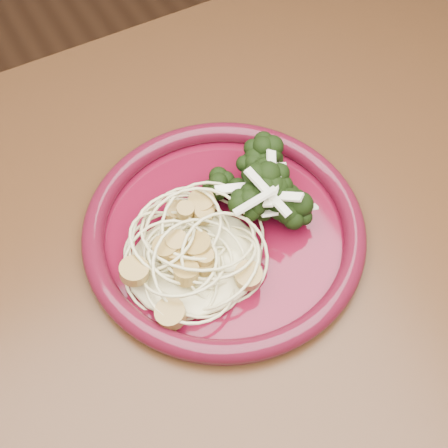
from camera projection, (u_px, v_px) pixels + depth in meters
dining_table at (259, 349)px, 0.63m from camera, size 1.20×0.80×0.75m
dinner_plate at (224, 230)px, 0.58m from camera, size 0.35×0.35×0.02m
spaghetti_pile at (195, 257)px, 0.55m from camera, size 0.16×0.15×0.03m
scallop_cluster at (193, 235)px, 0.52m from camera, size 0.16×0.16×0.04m
broccoli_pile at (258, 182)px, 0.59m from camera, size 0.13×0.15×0.05m
onion_garnish at (259, 162)px, 0.56m from camera, size 0.09×0.10×0.05m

